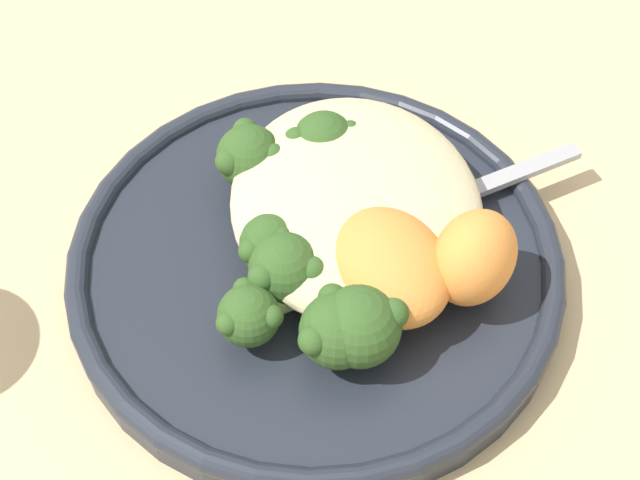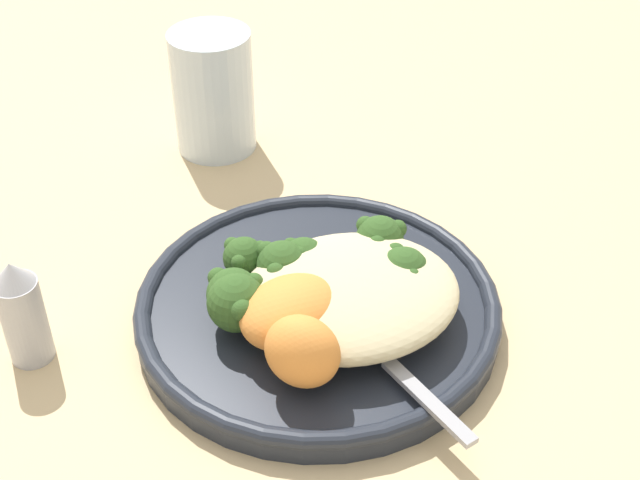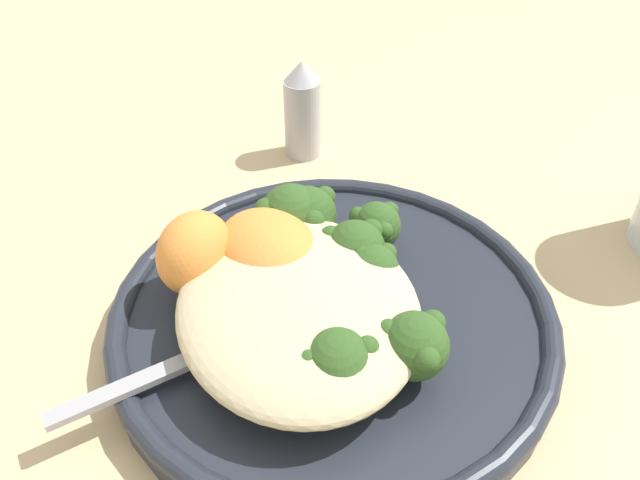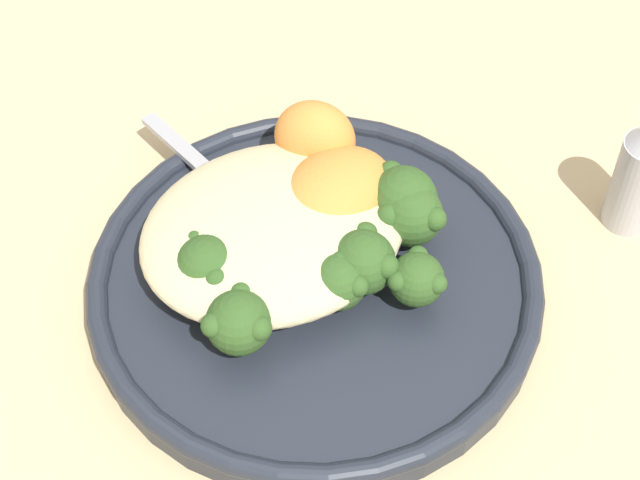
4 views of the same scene
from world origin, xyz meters
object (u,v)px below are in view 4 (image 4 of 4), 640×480
object	(u,v)px
broccoli_stalk_0	(231,257)
broccoli_stalk_5	(388,265)
broccoli_stalk_1	(253,303)
sweet_potato_chunk_1	(315,139)
quinoa_mound	(273,231)
salt_shaker	(640,175)
broccoli_stalk_4	(352,253)
spoon	(237,196)
broccoli_stalk_7	(390,204)
broccoli_stalk_2	(307,267)
broccoli_stalk_6	(393,217)
plate	(314,281)
broccoli_stalk_3	(331,269)
sweet_potato_chunk_0	(337,193)

from	to	relation	value
broccoli_stalk_0	broccoli_stalk_5	distance (m)	0.08
broccoli_stalk_1	sweet_potato_chunk_1	distance (m)	0.11
quinoa_mound	broccoli_stalk_1	bearing A→B (deg)	-126.63
broccoli_stalk_0	broccoli_stalk_5	world-z (taller)	broccoli_stalk_0
quinoa_mound	salt_shaker	xyz separation A→B (m)	(0.20, -0.05, -0.00)
broccoli_stalk_4	spoon	world-z (taller)	broccoli_stalk_4
broccoli_stalk_1	broccoli_stalk_5	xyz separation A→B (m)	(0.07, -0.01, -0.00)
broccoli_stalk_4	broccoli_stalk_7	distance (m)	0.04
broccoli_stalk_4	quinoa_mound	bearing A→B (deg)	-149.59
broccoli_stalk_7	broccoli_stalk_2	bearing A→B (deg)	-145.94
broccoli_stalk_0	broccoli_stalk_7	bearing A→B (deg)	166.22
broccoli_stalk_4	broccoli_stalk_6	distance (m)	0.03
plate	broccoli_stalk_3	distance (m)	0.03
broccoli_stalk_7	sweet_potato_chunk_1	xyz separation A→B (m)	(-0.02, 0.06, 0.01)
broccoli_stalk_6	spoon	bearing A→B (deg)	166.45
broccoli_stalk_3	broccoli_stalk_4	bearing A→B (deg)	111.40
broccoli_stalk_6	sweet_potato_chunk_1	world-z (taller)	sweet_potato_chunk_1
plate	quinoa_mound	xyz separation A→B (m)	(-0.01, 0.02, 0.03)
broccoli_stalk_3	sweet_potato_chunk_0	distance (m)	0.05
plate	salt_shaker	distance (m)	0.19
broccoli_stalk_2	sweet_potato_chunk_1	world-z (taller)	sweet_potato_chunk_1
sweet_potato_chunk_0	sweet_potato_chunk_1	bearing A→B (deg)	82.02
broccoli_stalk_0	sweet_potato_chunk_1	distance (m)	0.09
spoon	broccoli_stalk_0	bearing A→B (deg)	138.66
broccoli_stalk_0	broccoli_stalk_6	distance (m)	0.09
broccoli_stalk_0	broccoli_stalk_1	bearing A→B (deg)	76.46
sweet_potato_chunk_1	broccoli_stalk_7	bearing A→B (deg)	-72.16
broccoli_stalk_7	plate	bearing A→B (deg)	-149.89
broccoli_stalk_4	broccoli_stalk_5	world-z (taller)	broccoli_stalk_4
broccoli_stalk_6	spoon	world-z (taller)	broccoli_stalk_6
broccoli_stalk_3	broccoli_stalk_4	distance (m)	0.01
broccoli_stalk_1	broccoli_stalk_0	bearing A→B (deg)	-132.19
broccoli_stalk_0	broccoli_stalk_7	size ratio (longest dim) A/B	1.35
sweet_potato_chunk_1	quinoa_mound	bearing A→B (deg)	-135.48
plate	broccoli_stalk_4	size ratio (longest dim) A/B	3.00
plate	sweet_potato_chunk_0	size ratio (longest dim) A/B	3.57
plate	broccoli_stalk_4	world-z (taller)	broccoli_stalk_4
broccoli_stalk_5	sweet_potato_chunk_1	world-z (taller)	sweet_potato_chunk_1
sweet_potato_chunk_1	salt_shaker	bearing A→B (deg)	-32.18
broccoli_stalk_4	salt_shaker	distance (m)	0.17
plate	sweet_potato_chunk_0	bearing A→B (deg)	45.99
broccoli_stalk_5	sweet_potato_chunk_1	size ratio (longest dim) A/B	1.93
broccoli_stalk_1	broccoli_stalk_6	world-z (taller)	broccoli_stalk_6
quinoa_mound	broccoli_stalk_2	xyz separation A→B (m)	(0.01, -0.03, -0.00)
plate	spoon	world-z (taller)	spoon
broccoli_stalk_0	broccoli_stalk_3	distance (m)	0.05
broccoli_stalk_4	broccoli_stalk_6	xyz separation A→B (m)	(0.03, 0.01, 0.00)
salt_shaker	sweet_potato_chunk_0	bearing A→B (deg)	160.07
quinoa_mound	broccoli_stalk_5	bearing A→B (deg)	-43.81
plate	broccoli_stalk_5	xyz separation A→B (m)	(0.03, -0.02, 0.02)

